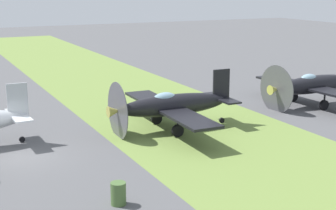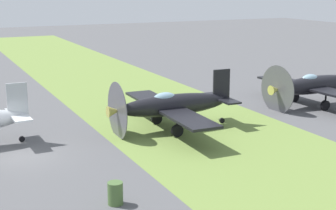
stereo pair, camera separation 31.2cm
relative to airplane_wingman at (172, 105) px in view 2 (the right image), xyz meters
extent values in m
plane|color=#515154|center=(-0.88, 8.97, -1.47)|extent=(160.00, 160.00, 0.00)
cube|color=olive|center=(-0.88, -1.41, -1.46)|extent=(120.00, 11.00, 0.01)
cube|color=#B2B7BC|center=(1.35, 8.49, 0.86)|extent=(0.13, 1.09, 1.88)
cube|color=#B2B7BC|center=(1.35, 8.49, 0.07)|extent=(3.18, 0.97, 0.10)
cylinder|color=black|center=(1.35, 8.39, -1.31)|extent=(0.13, 0.32, 0.32)
ellipsoid|color=black|center=(0.00, -0.16, 0.01)|extent=(1.41, 6.93, 1.26)
cube|color=black|center=(0.01, 0.25, -0.15)|extent=(9.78, 1.94, 0.14)
cube|color=black|center=(-0.07, -3.31, 0.92)|extent=(0.13, 1.12, 1.93)
cube|color=black|center=(-0.07, -3.31, 0.11)|extent=(3.27, 0.98, 0.10)
cone|color=#B7B24C|center=(0.08, 3.55, 0.01)|extent=(0.67, 0.72, 0.65)
cylinder|color=#4C4C51|center=(0.07, 3.34, 0.01)|extent=(3.25, 0.11, 3.25)
ellipsoid|color=#8CB2C6|center=(0.01, 0.45, 0.45)|extent=(0.74, 1.44, 0.71)
cylinder|color=black|center=(-1.46, 0.38, -1.12)|extent=(0.24, 0.70, 0.69)
cylinder|color=black|center=(-1.46, 0.38, -0.63)|extent=(0.12, 0.12, 0.97)
cylinder|color=black|center=(1.48, 0.32, -1.12)|extent=(0.24, 0.70, 0.69)
cylinder|color=black|center=(1.48, 0.32, -0.63)|extent=(0.12, 0.12, 0.97)
cylinder|color=black|center=(-0.07, -3.41, -1.30)|extent=(0.13, 0.33, 0.32)
ellipsoid|color=black|center=(1.12, -11.80, 0.01)|extent=(1.65, 6.97, 1.26)
cube|color=black|center=(1.10, -11.40, -0.14)|extent=(9.84, 2.28, 0.14)
cone|color=#B7B24C|center=(0.91, -8.10, 0.01)|extent=(0.69, 0.75, 0.65)
cylinder|color=#4C4C51|center=(0.92, -8.30, 0.01)|extent=(3.25, 0.23, 3.25)
ellipsoid|color=#8CB2C6|center=(1.08, -11.19, 0.45)|extent=(0.79, 1.46, 0.71)
cylinder|color=black|center=(-0.38, -11.38, -1.12)|extent=(0.26, 0.70, 0.69)
cylinder|color=black|center=(-0.38, -11.38, -0.63)|extent=(0.12, 0.12, 0.98)
cylinder|color=black|center=(2.56, -11.21, -1.12)|extent=(0.26, 0.70, 0.69)
cylinder|color=black|center=(2.56, -11.21, -0.63)|extent=(0.12, 0.12, 0.98)
cylinder|color=#476633|center=(-8.37, 6.54, -1.02)|extent=(0.60, 0.60, 0.90)
camera|label=1|loc=(-25.43, 12.84, 6.84)|focal=53.84mm
camera|label=2|loc=(-25.57, 12.56, 6.84)|focal=53.84mm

